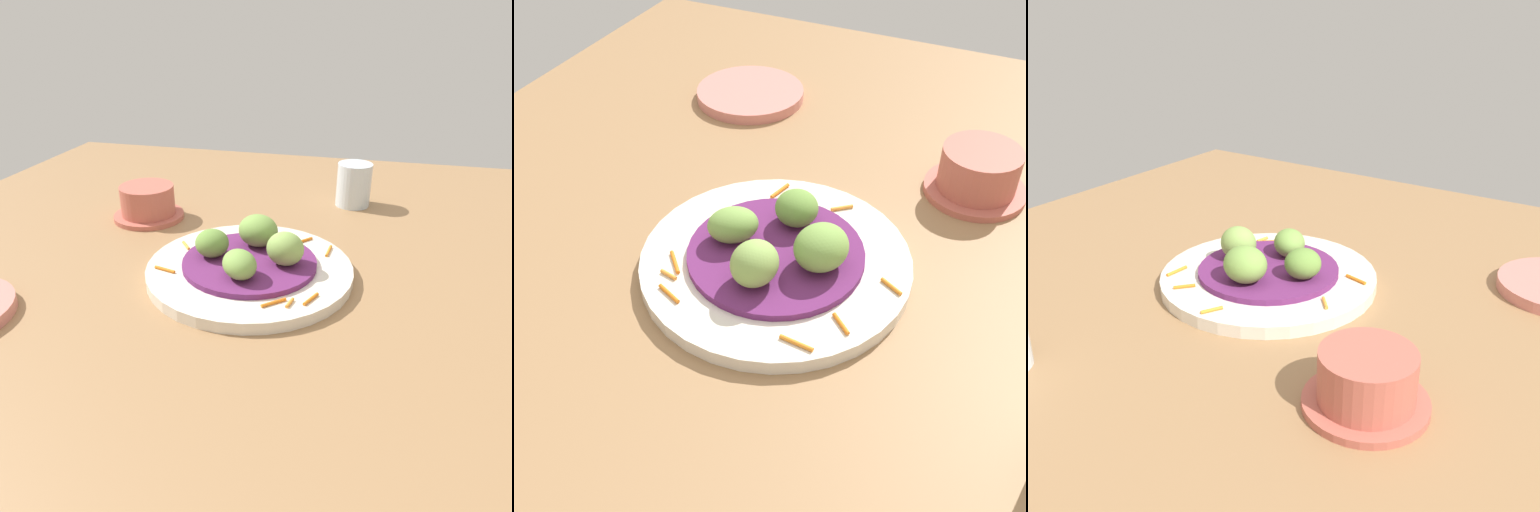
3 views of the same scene
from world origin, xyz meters
TOP-DOWN VIEW (x-y plane):
  - table_surface at (0.00, 0.00)cm, footprint 110.00×110.00cm
  - main_plate at (5.48, 5.05)cm, footprint 26.93×26.93cm
  - cabbage_bed at (5.48, 5.05)cm, footprint 17.54×17.54cm
  - carrot_garnish at (5.18, 7.09)cm, footprint 22.60×21.58cm
  - guac_scoop_left at (5.50, 9.73)cm, footprint 5.24×5.61cm
  - guac_scoop_center at (0.81, 5.07)cm, footprint 6.52×6.86cm
  - guac_scoop_right at (5.47, 0.38)cm, footprint 5.57×5.54cm
  - guac_scoop_back at (10.16, 5.04)cm, footprint 6.49×6.28cm
  - terracotta_bowl at (-9.82, -16.44)cm, footprint 11.59×11.59cm
  - water_glass at (-24.37, 16.28)cm, footprint 6.02×6.02cm

SIDE VIEW (x-z plane):
  - table_surface at x=0.00cm, z-range 0.00..2.00cm
  - main_plate at x=5.48cm, z-range 2.00..3.54cm
  - carrot_garnish at x=5.18cm, z-range 3.54..3.94cm
  - cabbage_bed at x=5.48cm, z-range 3.54..4.30cm
  - terracotta_bowl at x=-9.82cm, z-range 1.78..7.42cm
  - water_glass at x=-24.37cm, z-range 2.00..9.56cm
  - guac_scoop_back at x=10.16cm, z-range 4.30..7.76cm
  - guac_scoop_right at x=5.47cm, z-range 4.30..7.98cm
  - guac_scoop_left at x=5.50cm, z-range 4.30..8.65cm
  - guac_scoop_center at x=0.81cm, z-range 4.30..8.67cm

